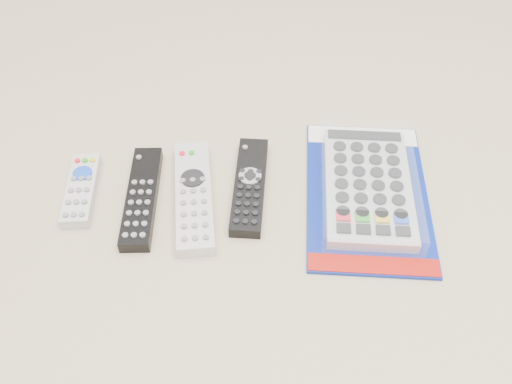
{
  "coord_description": "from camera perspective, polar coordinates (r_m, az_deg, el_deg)",
  "views": [
    {
      "loc": [
        -0.04,
        -0.6,
        0.67
      ],
      "look_at": [
        0.04,
        -0.01,
        0.01
      ],
      "focal_mm": 40.0,
      "sensor_mm": 36.0,
      "label": 1
    }
  ],
  "objects": [
    {
      "name": "remote_slim_black",
      "position": [
        0.9,
        -11.35,
        -0.53
      ],
      "size": [
        0.07,
        0.21,
        0.02
      ],
      "rotation": [
        0.0,
        0.0,
        -0.12
      ],
      "color": "black",
      "rests_on": "ground"
    },
    {
      "name": "jumbo_remote_packaged",
      "position": [
        0.91,
        11.14,
        0.69
      ],
      "size": [
        0.25,
        0.34,
        0.04
      ],
      "rotation": [
        0.0,
        0.0,
        -0.2
      ],
      "color": "navy",
      "rests_on": "ground"
    },
    {
      "name": "remote_large_black",
      "position": [
        0.9,
        -0.65,
        0.64
      ],
      "size": [
        0.09,
        0.2,
        0.02
      ],
      "rotation": [
        0.0,
        0.0,
        -0.21
      ],
      "color": "black",
      "rests_on": "ground"
    },
    {
      "name": "remote_small_grey",
      "position": [
        0.94,
        -17.08,
        0.22
      ],
      "size": [
        0.06,
        0.15,
        0.02
      ],
      "rotation": [
        0.0,
        0.0,
        -0.08
      ],
      "color": "#ACACAE",
      "rests_on": "ground"
    },
    {
      "name": "remote_silver_dvd",
      "position": [
        0.89,
        -6.24,
        -0.41
      ],
      "size": [
        0.06,
        0.22,
        0.03
      ],
      "rotation": [
        0.0,
        0.0,
        -0.03
      ],
      "color": "silver",
      "rests_on": "ground"
    }
  ]
}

